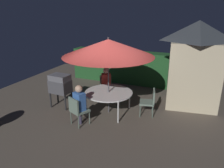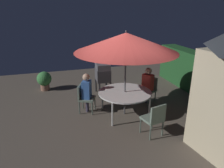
% 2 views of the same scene
% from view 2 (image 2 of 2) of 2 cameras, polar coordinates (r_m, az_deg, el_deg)
% --- Properties ---
extents(ground_plane, '(11.00, 11.00, 0.00)m').
position_cam_2_polar(ground_plane, '(6.43, 1.93, -9.05)').
color(ground_plane, brown).
extents(hedge_backdrop, '(6.64, 0.66, 1.50)m').
position_cam_2_polar(hedge_backdrop, '(7.89, 26.88, 0.30)').
color(hedge_backdrop, '#1E4C23').
rests_on(hedge_backdrop, ground).
extents(patio_table, '(1.60, 1.60, 0.74)m').
position_cam_2_polar(patio_table, '(6.35, 3.50, -2.50)').
color(patio_table, white).
rests_on(patio_table, ground).
extents(patio_umbrella, '(2.90, 2.90, 2.54)m').
position_cam_2_polar(patio_umbrella, '(5.93, 3.81, 11.16)').
color(patio_umbrella, '#4C4C51').
rests_on(patio_umbrella, ground).
extents(bbq_grill, '(0.74, 0.55, 1.20)m').
position_cam_2_polar(bbq_grill, '(7.81, -2.49, 3.11)').
color(bbq_grill, '#47474C').
rests_on(bbq_grill, ground).
extents(chair_near_shed, '(0.62, 0.63, 0.90)m').
position_cam_2_polar(chair_near_shed, '(7.32, 9.94, -1.08)').
color(chair_near_shed, slate).
rests_on(chair_near_shed, ground).
extents(chair_far_side, '(0.61, 0.61, 0.90)m').
position_cam_2_polar(chair_far_side, '(6.61, -7.50, -3.31)').
color(chair_far_side, slate).
rests_on(chair_far_side, ground).
extents(chair_toward_hedge, '(0.56, 0.55, 0.90)m').
position_cam_2_polar(chair_toward_hedge, '(5.46, 11.39, -8.94)').
color(chair_toward_hedge, slate).
rests_on(chair_toward_hedge, ground).
extents(potted_plant_by_shed, '(0.57, 0.57, 0.75)m').
position_cam_2_polar(potted_plant_by_shed, '(8.74, -17.83, 1.09)').
color(potted_plant_by_shed, '#936651').
rests_on(potted_plant_by_shed, ground).
extents(person_in_red, '(0.41, 0.37, 1.26)m').
position_cam_2_polar(person_in_red, '(7.17, 9.67, 0.70)').
color(person_in_red, '#CC3D33').
rests_on(person_in_red, ground).
extents(person_in_blue, '(0.41, 0.36, 1.26)m').
position_cam_2_polar(person_in_blue, '(6.49, -6.87, -1.23)').
color(person_in_blue, '#3866B2').
rests_on(person_in_blue, ground).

